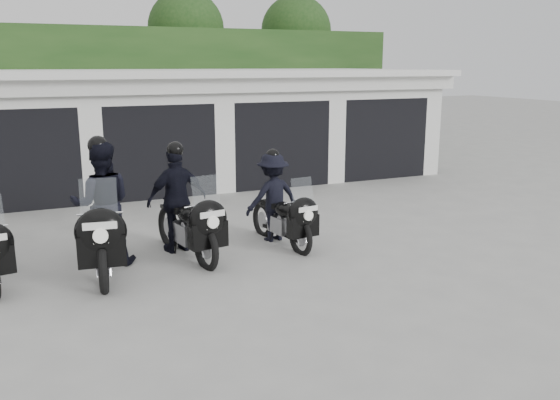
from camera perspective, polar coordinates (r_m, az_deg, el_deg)
name	(u,v)px	position (r m, az deg, el deg)	size (l,w,h in m)	color
ground	(244,269)	(9.28, -3.51, -6.68)	(80.00, 80.00, 0.00)	#A09F9A
garage_block	(139,128)	(16.63, -13.37, 6.77)	(16.40, 6.80, 2.96)	silver
background_vegetation	(121,74)	(21.40, -15.05, 11.59)	(20.00, 3.90, 5.80)	#1C3C16
police_bike_b	(102,213)	(9.46, -16.76, -1.20)	(1.08, 2.42, 2.12)	black
police_bike_c	(182,206)	(9.92, -9.42, -0.61)	(1.14, 2.21, 1.94)	black
police_bike_d	(277,202)	(10.47, -0.28, -0.21)	(1.09, 1.97, 1.72)	black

